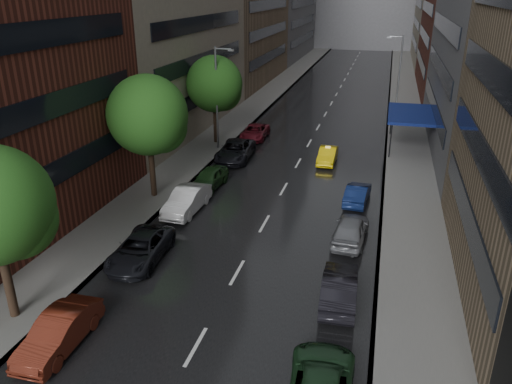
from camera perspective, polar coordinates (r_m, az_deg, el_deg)
road at (r=63.39m, az=8.40°, el=9.61°), size 14.00×140.00×0.01m
sidewalk_left at (r=64.94m, az=0.38°, el=10.22°), size 4.00×140.00×0.15m
sidewalk_right at (r=63.07m, az=16.63°, el=8.92°), size 4.00×140.00×0.15m
tree_mid at (r=34.35m, az=-12.28°, el=8.56°), size 5.41×5.41×8.63m
tree_far at (r=46.62m, az=-4.78°, el=12.19°), size 5.14×5.14×8.19m
taxi at (r=42.55m, az=8.18°, el=4.16°), size 1.41×4.01×1.32m
parked_cars_left at (r=36.11m, az=-5.89°, el=1.06°), size 2.98×36.29×1.60m
parked_cars_right at (r=25.37m, az=9.84°, el=-9.06°), size 2.66×23.15×1.55m
street_lamp_left at (r=44.82m, az=-4.43°, el=10.86°), size 1.74×0.22×9.00m
street_lamp_right at (r=57.22m, az=15.94°, el=12.62°), size 1.74×0.22×9.00m
awning at (r=47.78m, az=17.27°, el=8.49°), size 4.00×8.00×3.12m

